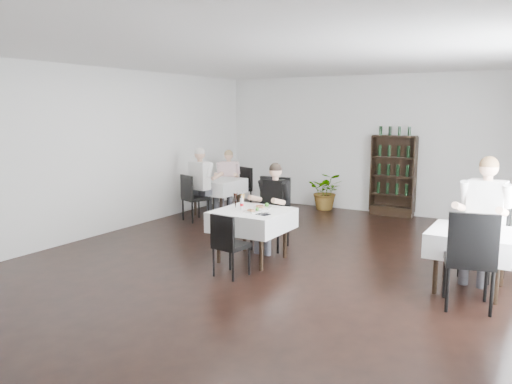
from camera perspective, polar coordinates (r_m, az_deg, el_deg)
room_shell at (r=7.17m, az=1.62°, el=3.39°), size 9.00×9.00×9.00m
wine_shelf at (r=11.02m, az=15.39°, el=1.72°), size 0.90×0.28×1.75m
main_table at (r=7.46m, az=-0.43°, el=-3.21°), size 1.03×1.03×0.77m
left_table at (r=10.81m, az=-4.46°, el=0.68°), size 0.98×0.98×0.77m
right_table at (r=6.77m, az=23.38°, el=-5.30°), size 0.98×0.98×0.77m
potted_tree at (r=11.44m, az=8.03°, el=0.11°), size 0.92×0.85×0.85m
main_chair_far at (r=8.19m, az=1.84°, el=-1.81°), size 0.59×0.60×1.15m
main_chair_near at (r=6.75m, az=-3.24°, el=-5.65°), size 0.44×0.45×0.87m
left_chair_far at (r=11.34m, az=-1.63°, el=0.74°), size 0.57×0.57×0.96m
left_chair_near at (r=10.20m, az=-7.32°, el=-0.32°), size 0.57×0.57×0.95m
right_chair_far at (r=7.43m, az=24.87°, el=-4.38°), size 0.61×0.61×1.03m
right_chair_near at (r=6.09m, az=23.30°, el=-6.54°), size 0.63×0.63×1.15m
diner_main at (r=7.95m, az=1.94°, el=-0.96°), size 0.56×0.57×1.42m
diner_left_far at (r=11.23m, az=-3.19°, el=1.90°), size 0.60×0.63×1.36m
diner_left_near at (r=10.31m, az=-6.11°, el=1.63°), size 0.60×0.61×1.50m
diner_right_far at (r=7.19m, az=24.62°, el=-1.80°), size 0.66×0.68×1.65m
plate_far at (r=7.58m, az=0.73°, el=-1.72°), size 0.32×0.32×0.08m
plate_near at (r=7.30m, az=-0.32°, el=-2.18°), size 0.28×0.28×0.07m
pilsner_dark at (r=7.54m, az=-2.35°, el=-1.00°), size 0.07×0.07×0.29m
pilsner_lager at (r=7.59m, az=-1.54°, el=-1.02°), size 0.06×0.06×0.26m
coke_bottle at (r=7.47m, az=-1.63°, el=-1.35°), size 0.05×0.05×0.21m
napkin_cutlery at (r=7.12m, az=0.83°, el=-2.55°), size 0.20×0.20×0.02m
pepper_mill at (r=6.70m, az=24.15°, el=-3.81°), size 0.04×0.04×0.09m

